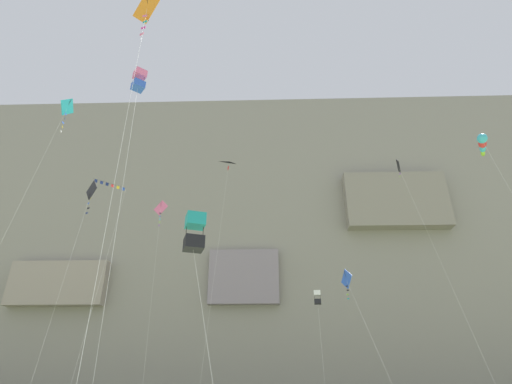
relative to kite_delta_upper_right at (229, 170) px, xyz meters
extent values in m
cube|color=gray|center=(0.64, 35.10, 1.29)|extent=(180.00, 24.64, 55.58)
cube|color=gray|center=(-28.97, 22.77, -7.82)|extent=(15.43, 3.74, 7.00)
cube|color=gray|center=(0.64, 22.83, -6.88)|extent=(11.11, 2.67, 8.65)
cube|color=gray|center=(26.51, 22.86, 5.97)|extent=(17.23, 4.61, 9.95)
pyramid|color=black|center=(0.07, -0.03, 0.61)|extent=(1.94, 1.55, 0.46)
cube|color=red|center=(-0.10, 0.46, 0.56)|extent=(0.22, 0.52, 0.56)
cylinder|color=silver|center=(-1.11, -0.13, -12.91)|extent=(2.04, 1.21, 26.94)
ellipsoid|color=#38B2D1|center=(18.98, -18.17, -8.24)|extent=(0.93, 0.98, 0.72)
ellipsoid|color=red|center=(19.37, -17.41, -8.15)|extent=(0.82, 0.91, 0.60)
ellipsoid|color=#38B2D1|center=(19.76, -16.65, -8.07)|extent=(0.71, 0.85, 0.48)
ellipsoid|color=#8CCC33|center=(20.15, -15.89, -7.99)|extent=(0.59, 0.78, 0.36)
cube|color=white|center=(9.55, 1.17, -14.19)|extent=(0.76, 0.76, 0.48)
cube|color=black|center=(9.55, 1.17, -15.08)|extent=(0.76, 0.76, 0.48)
cylinder|color=black|center=(9.86, 1.17, -14.64)|extent=(0.02, 0.02, 1.30)
cylinder|color=black|center=(9.25, 1.17, -14.64)|extent=(0.02, 0.02, 1.30)
cylinder|color=silver|center=(9.39, -1.07, -20.85)|extent=(0.34, 4.50, 11.07)
cube|color=black|center=(17.27, -6.92, -3.78)|extent=(0.36, 1.42, 1.43)
cylinder|color=black|center=(17.27, -6.92, -3.78)|extent=(0.31, 0.03, 1.17)
cube|color=black|center=(17.27, -6.92, -4.32)|extent=(0.03, 0.17, 0.09)
cube|color=purple|center=(17.29, -6.92, -4.62)|extent=(0.06, 0.17, 0.09)
cube|color=#8CCC33|center=(17.24, -6.92, -4.92)|extent=(0.03, 0.17, 0.09)
cylinder|color=silver|center=(18.38, -9.76, -15.17)|extent=(2.23, 5.68, 22.42)
cube|color=black|center=(-13.88, -4.04, -4.47)|extent=(1.97, 1.87, 2.65)
cylinder|color=black|center=(-13.88, -4.04, -4.47)|extent=(0.26, 0.35, 2.18)
cube|color=yellow|center=(-13.87, -4.04, -5.46)|extent=(0.26, 0.23, 0.16)
cube|color=blue|center=(-13.93, -4.04, -6.01)|extent=(0.25, 0.24, 0.16)
cube|color=black|center=(-13.84, -4.04, -6.56)|extent=(0.30, 0.14, 0.16)
cube|color=navy|center=(-13.90, -4.04, -7.11)|extent=(0.28, 0.19, 0.16)
cylinder|color=silver|center=(-13.88, -6.05, -15.59)|extent=(0.01, 4.02, 21.58)
cube|color=pink|center=(-3.13, -22.82, -6.33)|extent=(0.94, 0.94, 0.47)
cube|color=blue|center=(-3.13, -22.82, -7.19)|extent=(0.94, 0.94, 0.47)
cylinder|color=black|center=(-2.83, -22.82, -6.76)|extent=(0.02, 0.02, 1.27)
cylinder|color=black|center=(-3.43, -22.82, -6.76)|extent=(0.02, 0.02, 1.27)
cylinder|color=silver|center=(-2.23, -24.78, -16.90)|extent=(1.82, 3.93, 18.96)
cylinder|color=black|center=(-14.37, 1.22, -0.91)|extent=(3.07, 2.63, 0.02)
cube|color=blue|center=(-13.09, 2.31, -1.12)|extent=(0.29, 0.26, 0.39)
cube|color=yellow|center=(-13.60, 1.88, -1.12)|extent=(0.28, 0.25, 0.39)
cube|color=red|center=(-14.11, 1.44, -1.12)|extent=(0.30, 0.27, 0.39)
cube|color=navy|center=(-14.62, 1.00, -1.12)|extent=(0.29, 0.26, 0.39)
cube|color=navy|center=(-15.13, 0.57, -1.12)|extent=(0.29, 0.26, 0.39)
cube|color=navy|center=(-15.64, 0.13, -1.12)|extent=(0.28, 0.25, 0.39)
cylinder|color=silver|center=(-12.60, -1.07, -13.65)|extent=(0.49, 7.22, 25.47)
cube|color=blue|center=(11.29, -6.26, -14.64)|extent=(0.71, 1.59, 1.67)
cylinder|color=black|center=(11.29, -6.26, -14.64)|extent=(0.38, 0.31, 1.35)
cube|color=black|center=(11.25, -6.26, -15.27)|extent=(0.15, 0.17, 0.10)
cube|color=black|center=(11.30, -6.26, -15.63)|extent=(0.18, 0.14, 0.10)
cube|color=#8CCC33|center=(11.25, -6.26, -15.98)|extent=(0.12, 0.18, 0.10)
cube|color=teal|center=(11.27, -6.26, -16.34)|extent=(0.17, 0.15, 0.10)
cylinder|color=silver|center=(12.47, -8.95, -20.61)|extent=(2.37, 5.40, 11.54)
cube|color=orange|center=(-2.37, -25.26, -3.31)|extent=(2.08, 1.19, 2.27)
cylinder|color=black|center=(-2.37, -25.26, -3.31)|extent=(0.18, 0.70, 1.82)
cube|color=pink|center=(-2.42, -25.26, -4.18)|extent=(0.28, 0.07, 0.14)
cube|color=teal|center=(-2.35, -25.26, -4.66)|extent=(0.27, 0.12, 0.14)
cube|color=#CC3399|center=(-2.39, -25.26, -5.15)|extent=(0.27, 0.10, 0.14)
cube|color=pink|center=(-2.42, -25.26, -5.63)|extent=(0.26, 0.14, 0.14)
cylinder|color=silver|center=(-1.71, -27.02, -14.99)|extent=(1.35, 3.54, 22.78)
cube|color=teal|center=(1.08, -23.81, -16.34)|extent=(1.12, 1.12, 0.61)
cube|color=black|center=(1.08, -23.81, -17.47)|extent=(1.12, 1.12, 0.61)
cylinder|color=black|center=(1.48, -23.81, -16.91)|extent=(0.03, 0.03, 1.66)
cylinder|color=black|center=(0.68, -23.81, -16.91)|extent=(0.03, 0.03, 1.66)
cylinder|color=silver|center=(2.11, -24.80, -22.08)|extent=(2.07, 1.99, 8.61)
cube|color=pink|center=(-8.92, 4.84, -2.57)|extent=(1.92, 0.49, 1.93)
cylinder|color=black|center=(-8.92, 4.84, -2.57)|extent=(0.03, 0.45, 1.57)
cube|color=black|center=(-8.92, 4.84, -3.30)|extent=(0.23, 0.08, 0.12)
cube|color=blue|center=(-8.91, 4.84, -3.71)|extent=(0.23, 0.07, 0.12)
cube|color=#38B2D1|center=(-8.88, 4.84, -4.11)|extent=(0.23, 0.08, 0.12)
cube|color=#8CCC33|center=(-8.87, 4.84, -4.52)|extent=(0.23, 0.04, 0.12)
cube|color=purple|center=(-8.90, 4.84, -4.92)|extent=(0.23, 0.02, 0.12)
cylinder|color=silver|center=(-8.50, 3.87, -14.60)|extent=(0.85, 1.94, 23.56)
cube|color=teal|center=(-13.70, -12.20, -0.06)|extent=(0.37, 2.27, 2.25)
cylinder|color=black|center=(-13.70, -12.20, -0.06)|extent=(0.41, 0.09, 1.84)
cube|color=blue|center=(-13.67, -12.20, -0.91)|extent=(0.05, 0.27, 0.13)
cube|color=navy|center=(-13.64, -12.20, -1.37)|extent=(0.13, 0.25, 0.13)
cube|color=blue|center=(-13.71, -12.20, -1.84)|extent=(0.06, 0.27, 0.13)
cube|color=yellow|center=(-13.68, -12.20, -2.31)|extent=(0.12, 0.26, 0.13)
cube|color=white|center=(-13.70, -12.20, -2.78)|extent=(0.10, 0.26, 0.13)
cylinder|color=silver|center=(-14.93, -13.81, -13.36)|extent=(2.47, 3.23, 26.04)
camera|label=1|loc=(4.43, -41.31, -23.64)|focal=28.44mm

